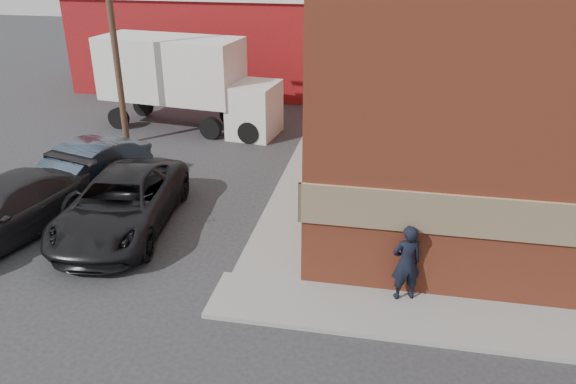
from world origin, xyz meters
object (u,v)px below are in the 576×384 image
at_px(sedan, 82,172).
at_px(box_truck, 187,78).
at_px(brick_building, 551,42).
at_px(warehouse, 231,34).
at_px(man, 406,263).
at_px(suv_a, 121,203).
at_px(suv_b, 1,212).
at_px(utility_pole, 112,27).

height_order(sedan, box_truck, box_truck).
relative_size(brick_building, warehouse, 1.12).
relative_size(warehouse, man, 8.45).
relative_size(suv_a, box_truck, 0.72).
bearing_deg(sedan, brick_building, 34.95).
xyz_separation_m(brick_building, man, (-4.48, -9.25, -3.60)).
height_order(brick_building, man, brick_building).
relative_size(sedan, suv_b, 0.89).
height_order(utility_pole, sedan, utility_pole).
xyz_separation_m(sedan, box_truck, (1.05, 7.51, 1.46)).
distance_m(sedan, suv_b, 3.22).
relative_size(utility_pole, suv_b, 1.56).
distance_m(suv_a, box_truck, 9.70).
xyz_separation_m(utility_pole, suv_a, (3.32, -7.09, -3.92)).
bearing_deg(suv_b, brick_building, 43.45).
xyz_separation_m(brick_building, warehouse, (-14.50, 11.00, -1.87)).
height_order(suv_a, box_truck, box_truck).
height_order(warehouse, box_truck, warehouse).
height_order(brick_building, suv_a, brick_building).
xyz_separation_m(man, suv_b, (-11.30, 0.99, -0.25)).
relative_size(suv_b, box_truck, 0.69).
height_order(warehouse, suv_a, warehouse).
bearing_deg(man, brick_building, -135.38).
bearing_deg(brick_building, suv_b, -152.38).
distance_m(man, sedan, 11.37).
distance_m(suv_b, box_truck, 10.90).
bearing_deg(brick_building, man, -115.84).
relative_size(suv_a, suv_b, 1.04).
distance_m(brick_building, suv_b, 18.22).
height_order(warehouse, sedan, warehouse).
bearing_deg(warehouse, sedan, -92.03).
distance_m(man, box_truck, 15.11).
xyz_separation_m(brick_building, box_truck, (-14.02, 2.40, -2.38)).
distance_m(warehouse, suv_a, 18.29).
xyz_separation_m(brick_building, suv_a, (-12.68, -7.09, -3.85)).
height_order(man, sedan, man).
distance_m(brick_building, suv_a, 15.03).
bearing_deg(box_truck, suv_a, -74.62).
xyz_separation_m(brick_building, sedan, (-15.07, -5.11, -3.84)).
bearing_deg(suv_b, sedan, 93.11).
bearing_deg(suv_a, man, -20.72).
bearing_deg(box_truck, warehouse, 100.51).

